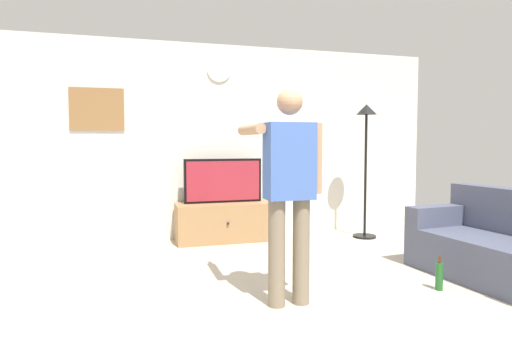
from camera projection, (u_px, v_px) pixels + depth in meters
ground_plane at (301, 312)px, 3.41m from camera, size 8.40×8.40×0.00m
back_wall at (222, 142)px, 6.15m from camera, size 6.40×0.10×2.70m
tv_stand at (224, 222)px, 5.87m from camera, size 1.29×0.50×0.52m
television at (223, 181)px, 5.88m from camera, size 1.06×0.07×0.60m
wall_clock at (219, 70)px, 6.02m from camera, size 0.33×0.03×0.33m
framed_picture at (97, 109)px, 5.60m from camera, size 0.67×0.04×0.55m
floor_lamp at (366, 143)px, 6.03m from camera, size 0.32×0.32×1.87m
person_standing_nearer_lamp at (289, 184)px, 3.52m from camera, size 0.57×0.78×1.76m
side_couch at (502, 248)px, 4.17m from camera, size 0.99×1.69×0.87m
beverage_bottle at (439, 276)px, 3.91m from camera, size 0.07×0.07×0.32m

